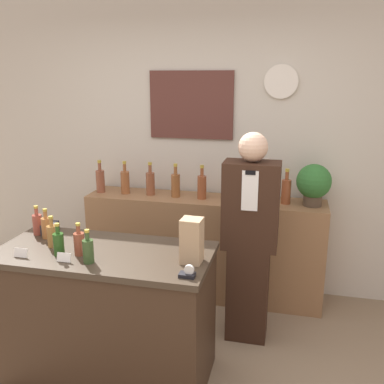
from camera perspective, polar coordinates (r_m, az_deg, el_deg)
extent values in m
cube|color=beige|center=(3.99, 1.52, 6.02)|extent=(5.20, 0.06, 2.70)
cube|color=#522B25|center=(3.93, -0.11, 11.51)|extent=(0.77, 0.02, 0.60)
cylinder|color=white|center=(3.81, 11.81, 14.23)|extent=(0.29, 0.03, 0.29)
cube|color=#8E6642|center=(3.97, 1.58, -7.32)|extent=(2.13, 0.42, 0.93)
cube|color=#382619|center=(3.03, -11.22, -15.98)|extent=(1.36, 0.63, 0.87)
cube|color=#392E22|center=(2.82, -11.69, -8.04)|extent=(1.39, 0.66, 0.04)
cylinder|color=#2D5123|center=(3.19, -23.46, -17.96)|extent=(0.07, 0.07, 0.26)
cylinder|color=tan|center=(2.91, -13.27, -20.53)|extent=(0.07, 0.07, 0.26)
cylinder|color=#9E6B38|center=(2.73, -0.95, -22.77)|extent=(0.07, 0.07, 0.26)
cube|color=#331E14|center=(3.42, 7.43, -13.07)|extent=(0.31, 0.24, 0.75)
cube|color=#331E14|center=(3.15, 7.86, -1.80)|extent=(0.41, 0.24, 0.65)
cube|color=white|center=(2.99, 7.72, 0.14)|extent=(0.11, 0.01, 0.29)
cube|color=black|center=(2.96, 7.80, 2.56)|extent=(0.07, 0.01, 0.03)
sphere|color=#DBB293|center=(3.05, 8.15, 5.96)|extent=(0.21, 0.21, 0.21)
cylinder|color=#4C3D2D|center=(3.73, 15.76, -1.10)|extent=(0.15, 0.15, 0.09)
sphere|color=#2D6B2D|center=(3.68, 15.94, 1.38)|extent=(0.29, 0.29, 0.29)
cube|color=tan|center=(2.54, -0.03, -6.51)|extent=(0.13, 0.12, 0.27)
cube|color=black|center=(2.42, -0.66, -11.01)|extent=(0.09, 0.06, 0.02)
cylinder|color=silver|center=(2.40, -0.38, -10.32)|extent=(0.06, 0.02, 0.06)
cube|color=white|center=(2.86, -21.88, -7.54)|extent=(0.09, 0.02, 0.06)
cube|color=white|center=(2.70, -16.71, -8.35)|extent=(0.09, 0.02, 0.06)
cube|color=#2D2D33|center=(3.22, -18.73, -4.52)|extent=(0.16, 0.14, 0.07)
cylinder|color=brown|center=(3.19, -19.91, -4.11)|extent=(0.07, 0.07, 0.14)
cylinder|color=brown|center=(3.17, -20.06, -2.47)|extent=(0.03, 0.03, 0.05)
cylinder|color=#B29933|center=(3.16, -20.12, -1.89)|extent=(0.03, 0.03, 0.02)
cylinder|color=#A76734|center=(3.11, -18.84, -4.57)|extent=(0.07, 0.07, 0.14)
cylinder|color=#A76734|center=(3.08, -18.99, -2.88)|extent=(0.03, 0.03, 0.05)
cylinder|color=#B29933|center=(3.07, -19.04, -2.28)|extent=(0.03, 0.03, 0.02)
cylinder|color=#9E6D36|center=(2.94, -18.12, -5.63)|extent=(0.07, 0.07, 0.14)
cylinder|color=#9E6D36|center=(2.91, -18.28, -3.85)|extent=(0.03, 0.03, 0.05)
cylinder|color=#B29933|center=(2.90, -18.33, -3.23)|extent=(0.03, 0.03, 0.02)
cylinder|color=#264F1C|center=(2.79, -17.35, -6.69)|extent=(0.07, 0.07, 0.14)
cylinder|color=#264F1C|center=(2.76, -17.51, -4.83)|extent=(0.03, 0.03, 0.05)
cylinder|color=#B29933|center=(2.75, -17.56, -4.17)|extent=(0.03, 0.03, 0.02)
cylinder|color=brown|center=(2.76, -14.80, -6.72)|extent=(0.07, 0.07, 0.14)
cylinder|color=brown|center=(2.73, -14.94, -4.84)|extent=(0.03, 0.03, 0.05)
cylinder|color=#B29933|center=(2.72, -14.98, -4.18)|extent=(0.03, 0.03, 0.02)
cylinder|color=#324B25|center=(2.64, -13.67, -7.70)|extent=(0.07, 0.07, 0.14)
cylinder|color=#324B25|center=(2.60, -13.80, -5.75)|extent=(0.03, 0.03, 0.05)
cylinder|color=#B29933|center=(2.59, -13.85, -5.06)|extent=(0.03, 0.03, 0.02)
cylinder|color=brown|center=(4.08, -12.11, 1.40)|extent=(0.08, 0.08, 0.21)
cylinder|color=brown|center=(4.05, -12.22, 3.32)|extent=(0.03, 0.03, 0.07)
cylinder|color=#B29933|center=(4.04, -12.26, 3.99)|extent=(0.03, 0.03, 0.02)
cylinder|color=brown|center=(3.99, -8.90, 1.26)|extent=(0.08, 0.08, 0.21)
cylinder|color=brown|center=(3.96, -8.98, 3.22)|extent=(0.03, 0.03, 0.07)
cylinder|color=#B29933|center=(3.95, -9.01, 3.91)|extent=(0.03, 0.03, 0.02)
cylinder|color=brown|center=(3.92, -5.57, 1.10)|extent=(0.08, 0.08, 0.21)
cylinder|color=brown|center=(3.89, -5.62, 3.10)|extent=(0.03, 0.03, 0.07)
cylinder|color=#B29933|center=(3.88, -5.64, 3.80)|extent=(0.03, 0.03, 0.02)
cylinder|color=brown|center=(3.83, -2.20, 0.86)|extent=(0.08, 0.08, 0.21)
cylinder|color=brown|center=(3.80, -2.22, 2.89)|extent=(0.03, 0.03, 0.07)
cylinder|color=#B29933|center=(3.79, -2.23, 3.61)|extent=(0.03, 0.03, 0.02)
cylinder|color=brown|center=(3.77, 1.33, 0.62)|extent=(0.08, 0.08, 0.21)
cylinder|color=brown|center=(3.74, 1.34, 2.69)|extent=(0.03, 0.03, 0.07)
cylinder|color=#B29933|center=(3.73, 1.34, 3.42)|extent=(0.03, 0.03, 0.02)
cylinder|color=brown|center=(3.76, 5.03, 0.50)|extent=(0.08, 0.08, 0.21)
cylinder|color=brown|center=(3.72, 5.08, 2.58)|extent=(0.03, 0.03, 0.07)
cylinder|color=#B29933|center=(3.71, 5.10, 3.31)|extent=(0.03, 0.03, 0.02)
cylinder|color=brown|center=(3.71, 8.69, 0.20)|extent=(0.08, 0.08, 0.21)
cylinder|color=brown|center=(3.68, 8.77, 2.30)|extent=(0.03, 0.03, 0.07)
cylinder|color=#B29933|center=(3.67, 8.80, 3.04)|extent=(0.03, 0.03, 0.02)
cylinder|color=brown|center=(3.71, 12.43, 0.02)|extent=(0.08, 0.08, 0.21)
cylinder|color=brown|center=(3.68, 12.55, 2.12)|extent=(0.03, 0.03, 0.07)
cylinder|color=#B29933|center=(3.67, 12.60, 2.86)|extent=(0.03, 0.03, 0.02)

